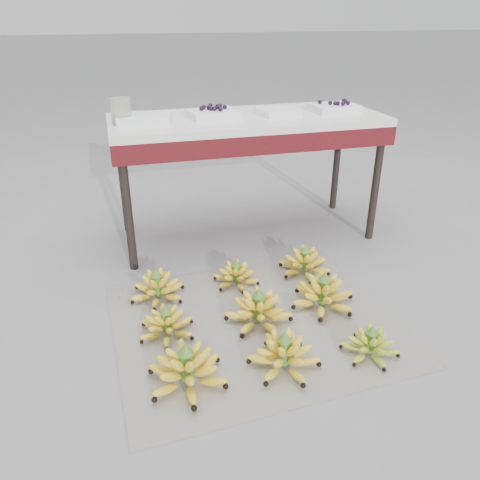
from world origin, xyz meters
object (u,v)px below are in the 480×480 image
object	(u,v)px
bunch_front_center	(284,355)
bunch_mid_right	(323,294)
bunch_mid_left	(167,325)
bunch_mid_center	(259,311)
tray_far_right	(335,108)
tray_far_left	(145,118)
glass_jar	(121,111)
bunch_front_left	(187,370)
vendor_table	(247,131)
tray_right	(279,112)
bunch_front_right	(370,345)
bunch_back_right	(304,263)
newspaper_mat	(255,323)
tray_left	(213,113)
bunch_back_left	(158,288)
bunch_back_center	(236,275)

from	to	relation	value
bunch_front_center	bunch_mid_right	distance (m)	0.49
bunch_mid_left	bunch_mid_center	size ratio (longest dim) A/B	0.85
bunch_mid_right	tray_far_right	size ratio (longest dim) A/B	1.16
tray_far_left	glass_jar	xyz separation A→B (m)	(-0.12, -0.01, 0.05)
bunch_front_left	bunch_front_center	distance (m)	0.39
vendor_table	tray_far_right	bearing A→B (deg)	-2.62
tray_right	bunch_front_left	bearing A→B (deg)	-122.89
bunch_front_right	bunch_back_right	xyz separation A→B (m)	(0.00, 0.70, 0.01)
bunch_mid_left	tray_right	size ratio (longest dim) A/B	1.24
bunch_mid_right	bunch_front_right	bearing A→B (deg)	-81.14
newspaper_mat	bunch_mid_right	bearing A→B (deg)	7.48
vendor_table	tray_left	size ratio (longest dim) A/B	5.24
bunch_back_right	tray_left	xyz separation A→B (m)	(-0.36, 0.57, 0.71)
bunch_mid_left	glass_jar	size ratio (longest dim) A/B	2.34
vendor_table	tray_left	bearing A→B (deg)	179.46
bunch_mid_center	tray_far_left	size ratio (longest dim) A/B	1.20
bunch_back_right	vendor_table	distance (m)	0.84
bunch_back_left	tray_far_left	xyz separation A→B (m)	(0.06, 0.58, 0.71)
bunch_back_center	tray_far_right	xyz separation A→B (m)	(0.76, 0.55, 0.71)
tray_far_left	bunch_back_center	bearing A→B (deg)	-57.65
bunch_front_center	bunch_back_right	bearing A→B (deg)	85.00
bunch_mid_center	bunch_back_left	world-z (taller)	bunch_mid_center
bunch_back_left	bunch_back_center	distance (m)	0.41
bunch_mid_center	bunch_back_right	xyz separation A→B (m)	(0.38, 0.37, -0.01)
tray_far_right	bunch_back_center	bearing A→B (deg)	-143.75
bunch_back_left	tray_far_left	size ratio (longest dim) A/B	1.03
bunch_mid_center	vendor_table	bearing A→B (deg)	61.57
bunch_front_center	tray_far_left	bearing A→B (deg)	130.45
bunch_mid_right	vendor_table	xyz separation A→B (m)	(-0.12, 0.88, 0.59)
bunch_mid_right	bunch_back_center	distance (m)	0.46
bunch_front_left	bunch_mid_center	bearing A→B (deg)	18.34
bunch_mid_center	bunch_mid_right	xyz separation A→B (m)	(0.34, 0.05, 0.00)
bunch_back_left	bunch_mid_left	bearing A→B (deg)	-78.58
bunch_front_center	tray_right	xyz separation A→B (m)	(0.39, 1.21, 0.70)
bunch_mid_right	glass_jar	bearing A→B (deg)	137.13
bunch_front_right	bunch_back_right	world-z (taller)	bunch_back_right
bunch_back_right	tray_left	size ratio (longest dim) A/B	1.01
vendor_table	tray_right	xyz separation A→B (m)	(0.18, -0.03, 0.10)
bunch_mid_center	tray_far_right	xyz separation A→B (m)	(0.75, 0.91, 0.70)
bunch_mid_left	glass_jar	xyz separation A→B (m)	(-0.07, 0.88, 0.76)
newspaper_mat	bunch_mid_left	world-z (taller)	bunch_mid_left
newspaper_mat	bunch_mid_center	distance (m)	0.07
bunch_front_left	tray_far_left	world-z (taller)	tray_far_left
tray_left	tray_far_left	bearing A→B (deg)	-176.43
tray_far_left	bunch_mid_center	bearing A→B (deg)	-68.32
tray_far_left	tray_left	world-z (taller)	tray_left
bunch_back_center	bunch_front_center	bearing A→B (deg)	-98.37
bunch_front_left	bunch_mid_left	distance (m)	0.32
bunch_back_right	bunch_mid_center	bearing A→B (deg)	-142.10
bunch_mid_left	tray_far_left	bearing A→B (deg)	69.24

